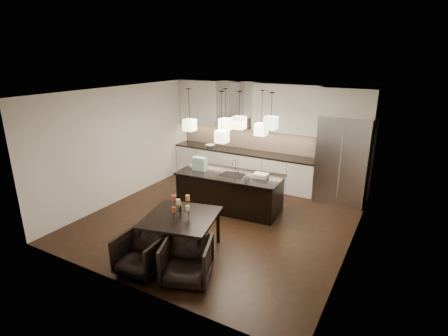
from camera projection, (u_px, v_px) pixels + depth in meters
The scene contains 37 objects.
floor at pixel (220, 220), 7.81m from camera, with size 5.50×5.50×0.02m, color black.
ceiling at pixel (219, 91), 6.93m from camera, with size 5.50×5.50×0.02m, color white.
wall_back at pixel (269, 134), 9.66m from camera, with size 5.50×0.02×2.80m, color silver.
wall_front at pixel (125, 207), 5.07m from camera, with size 5.50×0.02×2.80m, color silver.
wall_left at pixel (123, 144), 8.64m from camera, with size 0.02×5.50×2.80m, color silver.
wall_right at pixel (356, 181), 6.09m from camera, with size 0.02×5.50×2.80m, color silver.
refrigerator at pixel (343, 160), 8.48m from camera, with size 1.20×0.72×2.15m, color #B7B7BA.
fridge_panel at pixel (349, 101), 8.04m from camera, with size 1.26×0.72×0.65m, color silver.
lower_cabinets at pixel (243, 167), 9.97m from camera, with size 4.21×0.62×0.88m, color silver.
countertop at pixel (243, 152), 9.83m from camera, with size 4.21×0.66×0.04m, color black.
backsplash at pixel (248, 138), 9.98m from camera, with size 4.21×0.02×0.63m, color beige.
upper_cab_left at pixel (201, 102), 10.23m from camera, with size 1.25×0.35×1.25m, color silver.
upper_cab_right at pixel (287, 109), 9.01m from camera, with size 1.86×0.35×1.25m, color silver.
hood_canopy at pixel (235, 121), 9.75m from camera, with size 0.90×0.52×0.24m, color #B7B7BA.
hood_chimney at pixel (237, 99), 9.66m from camera, with size 0.30×0.28×0.96m, color #B7B7BA.
fruit_bowl at pixel (210, 146), 10.26m from camera, with size 0.26×0.26×0.06m, color silver.
island_body at pixel (230, 192), 8.24m from camera, with size 2.36×0.95×0.83m, color black.
island_top at pixel (230, 175), 8.11m from camera, with size 2.44×1.02×0.04m, color black.
faucet at pixel (235, 166), 8.09m from camera, with size 0.09×0.23×0.36m, color silver, non-canonical shape.
tote_bag at pixel (200, 164), 8.30m from camera, with size 0.32×0.17×0.32m, color #276C54.
food_container at pixel (261, 176), 7.84m from camera, with size 0.32×0.23×0.09m, color silver.
dining_table at pixel (182, 235), 6.39m from camera, with size 1.24×1.24×0.74m, color black, non-canonical shape.
candelabra at pixel (180, 205), 6.21m from camera, with size 0.36×0.36×0.43m, color black, non-canonical shape.
candle_a at pixel (188, 208), 6.18m from camera, with size 0.08×0.08×0.10m, color beige.
candle_b at pixel (179, 204), 6.34m from camera, with size 0.08×0.08×0.10m, color gold.
candle_c at pixel (174, 210), 6.13m from camera, with size 0.08×0.08×0.10m, color #B04D2E.
candle_d at pixel (188, 198), 6.22m from camera, with size 0.08×0.08×0.10m, color gold.
candle_e at pixel (174, 198), 6.22m from camera, with size 0.08×0.08×0.10m, color #B04D2E.
candle_f at pixel (178, 202), 6.05m from camera, with size 0.08×0.08×0.10m, color beige.
armchair_left at pixel (141, 254), 5.83m from camera, with size 0.72×0.74×0.67m, color black.
armchair_right at pixel (187, 261), 5.61m from camera, with size 0.76×0.78×0.71m, color black.
pendant_a at pixel (190, 125), 7.93m from camera, with size 0.24×0.24×0.26m, color #F9E9BB.
pendant_b at pixel (225, 124), 7.92m from camera, with size 0.24×0.24×0.26m, color #F9E9BB.
pendant_c at pixel (239, 123), 7.31m from camera, with size 0.24×0.24×0.26m, color #F9E9BB.
pendant_d at pixel (261, 129), 7.59m from camera, with size 0.24×0.24×0.26m, color #F9E9BB.
pendant_e at pixel (271, 123), 7.09m from camera, with size 0.24×0.24×0.26m, color #F9E9BB.
pendant_f at pixel (222, 137), 7.43m from camera, with size 0.24×0.24×0.26m, color #F9E9BB.
Camera 1 is at (3.51, -6.12, 3.52)m, focal length 28.00 mm.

